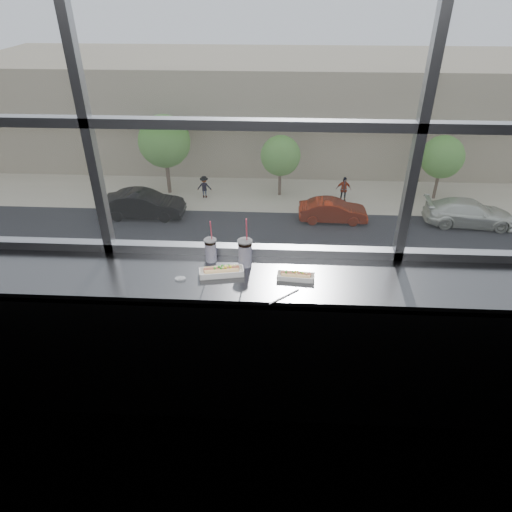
{
  "coord_description": "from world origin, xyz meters",
  "views": [
    {
      "loc": [
        0.18,
        -1.21,
        2.76
      ],
      "look_at": [
        0.05,
        1.23,
        1.25
      ],
      "focal_mm": 32.0,
      "sensor_mm": 36.0,
      "label": 1
    }
  ],
  "objects_px": {
    "car_near_c": "(308,275)",
    "tree_left": "(164,141)",
    "hotdog_tray_right": "(296,276)",
    "car_far_c": "(470,209)",
    "tree_center": "(281,156)",
    "hotdog_tray_left": "(222,271)",
    "pedestrian_a": "(204,185)",
    "soda_cup_left": "(211,249)",
    "car_far_a": "(143,200)",
    "wrapper": "(180,278)",
    "car_near_b": "(110,272)",
    "pedestrian_c": "(344,187)",
    "tree_right": "(442,157)",
    "soda_cup_right": "(245,252)",
    "loose_straw": "(284,297)",
    "car_far_b": "(333,207)",
    "car_near_d": "(394,280)"
  },
  "relations": [
    {
      "from": "soda_cup_left",
      "to": "wrapper",
      "type": "distance_m",
      "value": 0.3
    },
    {
      "from": "hotdog_tray_left",
      "to": "pedestrian_a",
      "type": "bearing_deg",
      "value": 89.51
    },
    {
      "from": "hotdog_tray_left",
      "to": "tree_center",
      "type": "bearing_deg",
      "value": 78.49
    },
    {
      "from": "hotdog_tray_left",
      "to": "soda_cup_left",
      "type": "xyz_separation_m",
      "value": [
        -0.09,
        0.17,
        0.06
      ]
    },
    {
      "from": "car_far_a",
      "to": "tree_left",
      "type": "height_order",
      "value": "tree_left"
    },
    {
      "from": "car_far_c",
      "to": "tree_center",
      "type": "xyz_separation_m",
      "value": [
        -12.06,
        4.0,
        1.85
      ]
    },
    {
      "from": "tree_left",
      "to": "tree_right",
      "type": "bearing_deg",
      "value": -0.0
    },
    {
      "from": "soda_cup_left",
      "to": "pedestrian_a",
      "type": "height_order",
      "value": "soda_cup_left"
    },
    {
      "from": "hotdog_tray_right",
      "to": "car_far_b",
      "type": "bearing_deg",
      "value": 86.8
    },
    {
      "from": "pedestrian_c",
      "to": "tree_left",
      "type": "distance_m",
      "value": 12.88
    },
    {
      "from": "hotdog_tray_right",
      "to": "wrapper",
      "type": "distance_m",
      "value": 0.74
    },
    {
      "from": "car_near_b",
      "to": "pedestrian_a",
      "type": "relative_size",
      "value": 2.86
    },
    {
      "from": "car_far_c",
      "to": "car_near_d",
      "type": "height_order",
      "value": "car_far_c"
    },
    {
      "from": "wrapper",
      "to": "car_near_d",
      "type": "bearing_deg",
      "value": 68.67
    },
    {
      "from": "car_far_c",
      "to": "car_near_b",
      "type": "bearing_deg",
      "value": 115.7
    },
    {
      "from": "car_far_c",
      "to": "pedestrian_c",
      "type": "height_order",
      "value": "pedestrian_c"
    },
    {
      "from": "hotdog_tray_right",
      "to": "tree_left",
      "type": "distance_m",
      "value": 30.58
    },
    {
      "from": "soda_cup_right",
      "to": "car_far_a",
      "type": "xyz_separation_m",
      "value": [
        -8.59,
        24.15,
        -10.99
      ]
    },
    {
      "from": "pedestrian_c",
      "to": "pedestrian_a",
      "type": "relative_size",
      "value": 1.13
    },
    {
      "from": "car_far_a",
      "to": "pedestrian_c",
      "type": "bearing_deg",
      "value": -77.24
    },
    {
      "from": "car_far_c",
      "to": "car_far_a",
      "type": "xyz_separation_m",
      "value": [
        -20.92,
        0.0,
        0.09
      ]
    },
    {
      "from": "car_far_a",
      "to": "wrapper",
      "type": "bearing_deg",
      "value": -161.81
    },
    {
      "from": "car_far_c",
      "to": "car_far_a",
      "type": "height_order",
      "value": "car_far_a"
    },
    {
      "from": "car_near_b",
      "to": "loose_straw",
      "type": "bearing_deg",
      "value": -153.29
    },
    {
      "from": "soda_cup_left",
      "to": "tree_right",
      "type": "bearing_deg",
      "value": 67.6
    },
    {
      "from": "hotdog_tray_left",
      "to": "car_near_b",
      "type": "xyz_separation_m",
      "value": [
        -8.04,
        16.28,
        -11.15
      ]
    },
    {
      "from": "tree_left",
      "to": "car_near_b",
      "type": "bearing_deg",
      "value": -91.76
    },
    {
      "from": "car_far_a",
      "to": "car_near_b",
      "type": "bearing_deg",
      "value": -177.46
    },
    {
      "from": "hotdog_tray_right",
      "to": "pedestrian_c",
      "type": "distance_m",
      "value": 29.87
    },
    {
      "from": "car_near_d",
      "to": "pedestrian_c",
      "type": "xyz_separation_m",
      "value": [
        -1.23,
        11.12,
        0.12
      ]
    },
    {
      "from": "hotdog_tray_right",
      "to": "wrapper",
      "type": "height_order",
      "value": "hotdog_tray_right"
    },
    {
      "from": "car_near_c",
      "to": "tree_left",
      "type": "height_order",
      "value": "tree_left"
    },
    {
      "from": "loose_straw",
      "to": "tree_center",
      "type": "distance_m",
      "value": 29.92
    },
    {
      "from": "hotdog_tray_right",
      "to": "tree_center",
      "type": "height_order",
      "value": "hotdog_tray_right"
    },
    {
      "from": "car_near_c",
      "to": "pedestrian_a",
      "type": "bearing_deg",
      "value": 23.53
    },
    {
      "from": "soda_cup_right",
      "to": "car_far_a",
      "type": "relative_size",
      "value": 0.05
    },
    {
      "from": "car_far_c",
      "to": "pedestrian_c",
      "type": "relative_size",
      "value": 2.96
    },
    {
      "from": "car_far_c",
      "to": "tree_right",
      "type": "height_order",
      "value": "tree_right"
    },
    {
      "from": "loose_straw",
      "to": "tree_right",
      "type": "height_order",
      "value": "loose_straw"
    },
    {
      "from": "car_far_a",
      "to": "hotdog_tray_left",
      "type": "bearing_deg",
      "value": -161.22
    },
    {
      "from": "car_near_c",
      "to": "car_far_b",
      "type": "distance_m",
      "value": 8.24
    },
    {
      "from": "hotdog_tray_right",
      "to": "pedestrian_a",
      "type": "relative_size",
      "value": 0.13
    },
    {
      "from": "tree_right",
      "to": "pedestrian_c",
      "type": "bearing_deg",
      "value": -172.4
    },
    {
      "from": "tree_left",
      "to": "hotdog_tray_right",
      "type": "bearing_deg",
      "value": -73.94
    },
    {
      "from": "soda_cup_right",
      "to": "tree_left",
      "type": "relative_size",
      "value": 0.06
    },
    {
      "from": "car_near_c",
      "to": "pedestrian_a",
      "type": "distance_m",
      "value": 13.2
    },
    {
      "from": "soda_cup_left",
      "to": "car_near_b",
      "type": "height_order",
      "value": "soda_cup_left"
    },
    {
      "from": "soda_cup_left",
      "to": "car_far_c",
      "type": "height_order",
      "value": "soda_cup_left"
    },
    {
      "from": "hotdog_tray_left",
      "to": "car_far_a",
      "type": "distance_m",
      "value": 27.92
    },
    {
      "from": "hotdog_tray_right",
      "to": "car_far_c",
      "type": "distance_m",
      "value": 29.24
    }
  ]
}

